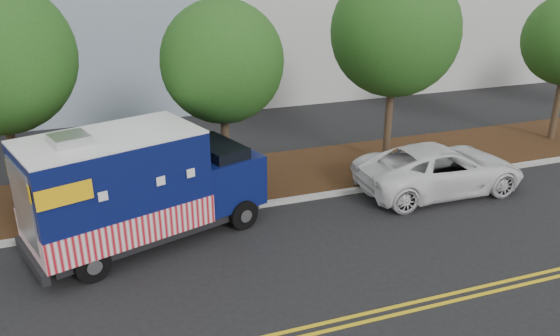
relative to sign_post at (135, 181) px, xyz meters
name	(u,v)px	position (x,y,z in m)	size (l,w,h in m)	color
ground	(226,235)	(2.18, -1.85, -1.20)	(120.00, 120.00, 0.00)	black
curb	(215,212)	(2.18, -0.45, -1.12)	(120.00, 0.18, 0.15)	#9E9E99
mulch_strip	(200,185)	(2.18, 1.65, -1.12)	(120.00, 4.00, 0.15)	black
centerline_near	(279,334)	(2.18, -6.30, -1.19)	(120.00, 0.10, 0.01)	gold
tree_b	(222,62)	(2.91, 0.86, 3.09)	(3.69, 3.69, 6.15)	#38281C
tree_c	(395,32)	(9.00, 1.34, 3.62)	(4.37, 4.37, 7.01)	#38281C
sign_post	(135,181)	(0.00, 0.00, 0.00)	(0.06, 0.06, 2.40)	#473828
food_truck	(136,190)	(-0.08, -1.41, 0.32)	(6.76, 4.18, 3.36)	black
white_car	(440,169)	(9.52, -1.20, -0.43)	(2.56, 5.56, 1.55)	white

